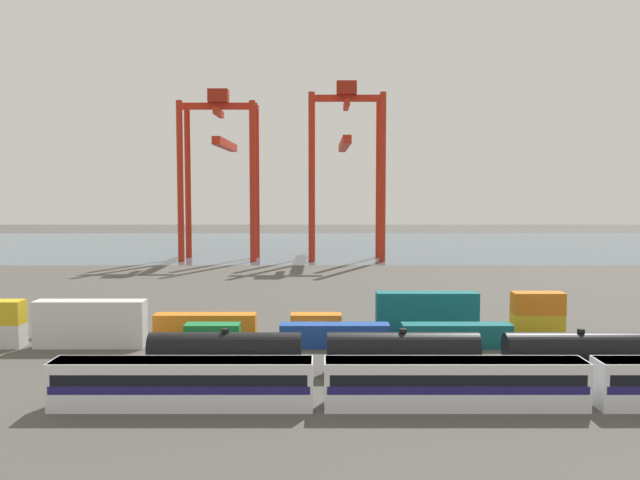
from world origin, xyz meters
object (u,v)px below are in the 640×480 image
at_px(shipping_container_7, 94,325).
at_px(gantry_crane_west, 219,158).
at_px(freight_tank_row, 490,353).
at_px(gantry_crane_central, 345,154).
at_px(shipping_container_8, 204,325).
at_px(passenger_train, 453,381).

relative_size(shipping_container_7, gantry_crane_west, 0.29).
bearing_deg(freight_tank_row, gantry_crane_central, 95.20).
distance_m(freight_tank_row, shipping_container_8, 34.42).
xyz_separation_m(shipping_container_8, gantry_crane_central, (20.13, 90.09, 24.79)).
bearing_deg(gantry_crane_west, shipping_container_7, -91.46).
distance_m(passenger_train, gantry_crane_central, 119.39).
relative_size(gantry_crane_west, gantry_crane_central, 0.96).
xyz_separation_m(freight_tank_row, shipping_container_8, (-29.89, 17.05, -0.76)).
relative_size(freight_tank_row, gantry_crane_central, 1.49).
relative_size(passenger_train, gantry_crane_west, 1.56).
distance_m(passenger_train, shipping_container_7, 46.25).
bearing_deg(gantry_crane_west, shipping_container_8, -83.00).
distance_m(freight_tank_row, shipping_container_7, 46.36).
distance_m(freight_tank_row, gantry_crane_central, 110.23).
bearing_deg(passenger_train, freight_tank_row, 60.93).
relative_size(passenger_train, shipping_container_8, 5.32).
bearing_deg(passenger_train, gantry_crane_central, 92.12).
bearing_deg(gantry_crane_central, shipping_container_7, -110.32).
bearing_deg(gantry_crane_west, freight_tank_row, -68.98).
bearing_deg(shipping_container_7, shipping_container_8, 0.00).
xyz_separation_m(gantry_crane_west, gantry_crane_central, (31.08, 0.85, 0.95)).
bearing_deg(shipping_container_7, freight_tank_row, -21.58).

